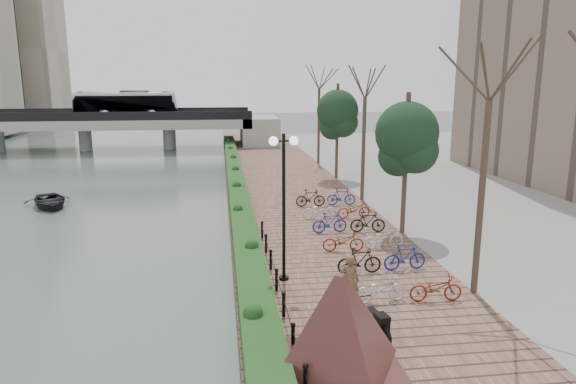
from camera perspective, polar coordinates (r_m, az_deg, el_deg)
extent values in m
plane|color=#59595B|center=(15.24, -5.46, -17.22)|extent=(220.00, 220.00, 0.00)
cube|color=#4E6256|center=(41.66, -27.95, 0.48)|extent=(30.00, 130.00, 0.02)
cube|color=brown|center=(31.91, 0.53, -0.84)|extent=(8.00, 75.00, 0.50)
cube|color=gray|center=(37.59, 25.45, -0.04)|extent=(24.00, 75.00, 0.50)
cube|color=#163C17|center=(33.95, -5.75, 0.84)|extent=(1.10, 56.00, 0.60)
cylinder|color=black|center=(12.35, 1.95, -20.25)|extent=(0.10, 0.10, 0.70)
cylinder|color=black|center=(14.06, 0.56, -15.91)|extent=(0.10, 0.10, 0.70)
cylinder|color=black|center=(15.84, -0.48, -12.52)|extent=(0.10, 0.10, 0.70)
cylinder|color=black|center=(17.66, -1.28, -9.82)|extent=(0.10, 0.10, 0.70)
cylinder|color=black|center=(19.52, -1.93, -7.62)|extent=(0.10, 0.10, 0.70)
cylinder|color=black|center=(21.40, -2.46, -5.82)|extent=(0.10, 0.10, 0.70)
cylinder|color=black|center=(23.31, -2.89, -4.30)|extent=(0.10, 0.10, 0.70)
cube|color=#43211C|center=(13.35, 5.53, -18.92)|extent=(3.06, 3.06, 0.18)
pyramid|color=#43211C|center=(12.74, 5.65, -14.06)|extent=(4.22, 4.22, 2.34)
cylinder|color=black|center=(17.90, -0.47, -1.86)|extent=(0.12, 0.12, 5.24)
cylinder|color=black|center=(17.47, -0.48, 5.70)|extent=(0.70, 0.06, 0.06)
sphere|color=white|center=(17.43, -1.63, 5.68)|extent=(0.32, 0.32, 0.32)
sphere|color=white|center=(17.52, 0.66, 5.71)|extent=(0.32, 0.32, 0.32)
imported|color=brown|center=(16.40, 6.84, -9.79)|extent=(0.70, 0.54, 1.71)
imported|color=silver|center=(16.94, 10.28, -10.64)|extent=(0.60, 1.72, 0.90)
imported|color=black|center=(19.24, 7.93, -7.56)|extent=(0.47, 1.66, 1.00)
imported|color=maroon|center=(21.64, 6.11, -5.39)|extent=(0.60, 1.71, 0.90)
imported|color=navy|center=(24.05, 4.66, -3.42)|extent=(0.47, 1.66, 1.00)
imported|color=silver|center=(26.53, 3.49, -2.02)|extent=(0.60, 1.71, 0.90)
imported|color=black|center=(29.00, 2.52, -0.67)|extent=(0.47, 1.66, 1.00)
imported|color=maroon|center=(17.56, 15.97, -10.10)|extent=(0.60, 1.72, 0.90)
imported|color=navy|center=(19.78, 13.00, -7.21)|extent=(0.47, 1.66, 1.00)
imported|color=silver|center=(22.12, 10.66, -5.14)|extent=(0.60, 1.71, 0.90)
imported|color=black|center=(24.49, 8.79, -3.25)|extent=(0.47, 1.66, 1.00)
imported|color=maroon|center=(26.92, 7.25, -1.89)|extent=(0.60, 1.71, 0.90)
imported|color=navy|center=(29.36, 5.98, -0.57)|extent=(0.47, 1.66, 1.00)
cube|color=#979692|center=(60.25, -21.73, 7.13)|extent=(36.00, 8.00, 1.00)
cube|color=black|center=(56.42, -22.75, 7.73)|extent=(36.00, 0.15, 0.90)
cube|color=black|center=(63.97, -20.96, 8.30)|extent=(36.00, 0.15, 0.90)
cylinder|color=#979692|center=(60.41, -21.60, 5.48)|extent=(1.40, 1.40, 2.50)
cylinder|color=#979692|center=(58.88, -13.04, 5.87)|extent=(1.40, 1.40, 2.50)
imported|color=white|center=(59.19, -17.53, 9.30)|extent=(2.52, 10.77, 3.00)
imported|color=black|center=(34.07, -24.99, -0.89)|extent=(3.96, 4.51, 0.78)
cube|color=#A19786|center=(98.95, -27.62, 13.82)|extent=(12.00, 12.00, 24.00)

